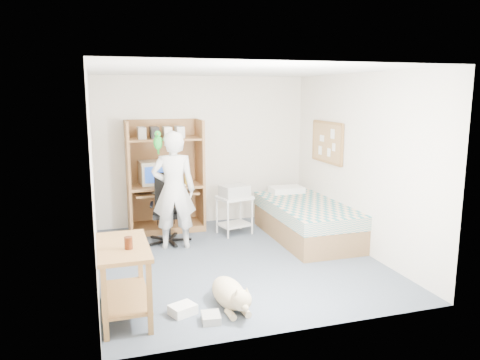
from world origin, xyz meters
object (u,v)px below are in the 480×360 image
Objects in this scene: bed at (306,220)px; person at (174,190)px; computer_hutch at (165,180)px; side_desk at (124,270)px; dog at (230,294)px; printer_cart at (234,209)px; office_chair at (169,218)px.

bed is 2.10m from person.
computer_hutch reaches higher than side_desk.
person is at bearing 67.02° from side_desk.
person is 2.24m from dog.
bed is (2.00, -1.12, -0.53)m from computer_hutch.
printer_cart is (0.79, 2.50, 0.25)m from dog.
person is (-0.02, -0.97, 0.03)m from computer_hutch.
side_desk is 3.00m from printer_cart.
printer_cart is at bearing 151.35° from bed.
computer_hutch is 3.16m from dog.
person is (0.04, -0.31, 0.49)m from office_chair.
computer_hutch is 1.75× the size of office_chair.
office_chair is (-0.06, -0.66, -0.45)m from computer_hutch.
computer_hutch is at bearing 150.71° from bed.
office_chair is at bearing 169.52° from printer_cart.
office_chair is 2.44m from dog.
printer_cart is (1.06, 0.08, 0.04)m from office_chair.
side_desk reaches higher than bed.
office_chair is (-2.06, 0.46, 0.08)m from bed.
computer_hutch is 0.97m from person.
computer_hutch is at bearing 135.06° from printer_cart.
office_chair reaches higher than bed.
computer_hutch reaches higher than dog.
computer_hutch reaches higher than person.
office_chair is 1.09× the size of dog.
office_chair is 1.68× the size of printer_cart.
office_chair is 1.07m from printer_cart.
printer_cart is at bearing 51.76° from side_desk.
person reaches higher than office_chair.
printer_cart is at bearing -29.91° from computer_hutch.
bed is at bearing -175.03° from person.
dog is at bearing -7.65° from side_desk.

